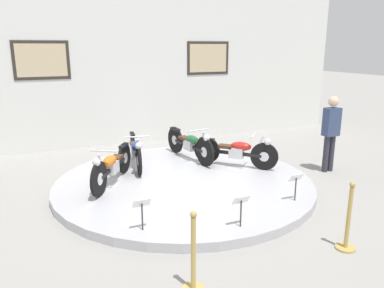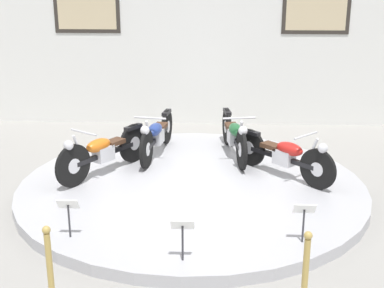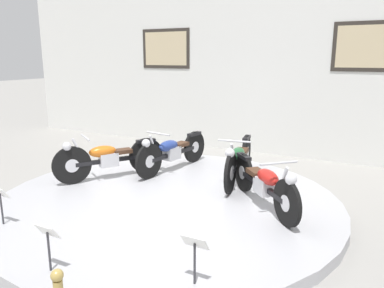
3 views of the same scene
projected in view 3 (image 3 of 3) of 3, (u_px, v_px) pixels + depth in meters
name	position (u px, v px, depth m)	size (l,w,h in m)	color
ground_plane	(168.00, 207.00, 5.82)	(60.00, 60.00, 0.00)	gray
display_platform	(168.00, 202.00, 5.80)	(5.26, 5.26, 0.16)	#ADADB2
back_wall	(256.00, 58.00, 8.74)	(14.00, 0.22, 4.51)	silver
motorcycle_orange	(108.00, 157.00, 6.61)	(1.14, 1.71, 0.80)	black
motorcycle_blue	(172.00, 151.00, 7.09)	(0.54, 1.97, 0.80)	black
motorcycle_green	(239.00, 159.00, 6.47)	(0.54, 2.00, 0.81)	black
motorcycle_red	(264.00, 182.00, 5.33)	(1.41, 1.45, 0.79)	black
info_placard_front_left	(0.00, 197.00, 4.79)	(0.26, 0.11, 0.51)	#333338
info_placard_front_centre	(48.00, 237.00, 3.73)	(0.26, 0.11, 0.51)	#333338
info_placard_front_right	(195.00, 249.00, 3.51)	(0.26, 0.11, 0.51)	#333338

